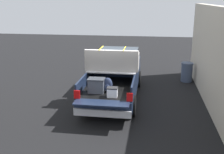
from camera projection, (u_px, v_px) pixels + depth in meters
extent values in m
plane|color=black|center=(114.00, 98.00, 11.87)|extent=(40.00, 40.00, 0.00)
cube|color=#162138|center=(114.00, 84.00, 11.70)|extent=(5.50, 1.92, 0.48)
cube|color=black|center=(110.00, 87.00, 10.48)|extent=(2.80, 1.80, 0.04)
cube|color=#162138|center=(86.00, 80.00, 10.55)|extent=(2.80, 0.06, 0.50)
cube|color=#162138|center=(134.00, 82.00, 10.29)|extent=(2.80, 0.06, 0.50)
cube|color=#162138|center=(115.00, 72.00, 11.72)|extent=(0.06, 1.80, 0.50)
cube|color=#162138|center=(102.00, 103.00, 8.89)|extent=(0.55, 1.80, 0.04)
cube|color=#B2B2B7|center=(113.00, 69.00, 11.08)|extent=(1.25, 1.92, 0.04)
cube|color=#162138|center=(118.00, 66.00, 12.85)|extent=(2.30, 1.92, 0.50)
cube|color=#2D3842|center=(118.00, 55.00, 12.61)|extent=(1.94, 1.76, 0.50)
cube|color=#162138|center=(121.00, 61.00, 14.15)|extent=(0.40, 1.82, 0.38)
cube|color=#B2B2B7|center=(103.00, 112.00, 9.15)|extent=(0.24, 1.92, 0.24)
cube|color=red|center=(77.00, 94.00, 9.21)|extent=(0.06, 0.20, 0.28)
cube|color=red|center=(130.00, 97.00, 8.97)|extent=(0.06, 0.20, 0.28)
cylinder|color=black|center=(101.00, 77.00, 13.55)|extent=(0.77, 0.30, 0.77)
cylinder|color=black|center=(137.00, 79.00, 13.30)|extent=(0.77, 0.30, 0.77)
cylinder|color=black|center=(84.00, 103.00, 10.22)|extent=(0.77, 0.30, 0.77)
cylinder|color=black|center=(131.00, 106.00, 9.97)|extent=(0.77, 0.30, 0.77)
cube|color=#474C56|center=(96.00, 86.00, 9.79)|extent=(0.40, 0.55, 0.47)
cube|color=#31353C|center=(96.00, 79.00, 9.71)|extent=(0.44, 0.59, 0.05)
ellipsoid|color=#283351|center=(108.00, 85.00, 9.86)|extent=(0.20, 0.35, 0.51)
ellipsoid|color=#283351|center=(107.00, 88.00, 9.78)|extent=(0.09, 0.25, 0.23)
cube|color=white|center=(112.00, 93.00, 9.35)|extent=(0.26, 0.34, 0.30)
cube|color=#262628|center=(112.00, 88.00, 9.31)|extent=(0.28, 0.36, 0.04)
cube|color=#9E9993|center=(113.00, 64.00, 11.02)|extent=(0.87, 2.07, 0.42)
cube|color=#9E9993|center=(111.00, 55.00, 10.57)|extent=(0.16, 2.07, 0.40)
cube|color=#9E9993|center=(90.00, 55.00, 11.11)|extent=(0.63, 0.20, 0.22)
cube|color=#9E9993|center=(136.00, 56.00, 10.85)|extent=(0.63, 0.20, 0.22)
cube|color=yellow|center=(101.00, 48.00, 10.92)|extent=(0.97, 0.03, 0.02)
cube|color=yellow|center=(124.00, 49.00, 10.78)|extent=(0.97, 0.03, 0.02)
cube|color=beige|center=(214.00, 57.00, 10.74)|extent=(9.69, 0.36, 3.84)
cylinder|color=#3F4C66|center=(187.00, 73.00, 14.09)|extent=(0.56, 0.56, 0.90)
cylinder|color=#3F4C66|center=(187.00, 63.00, 13.96)|extent=(0.60, 0.60, 0.08)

